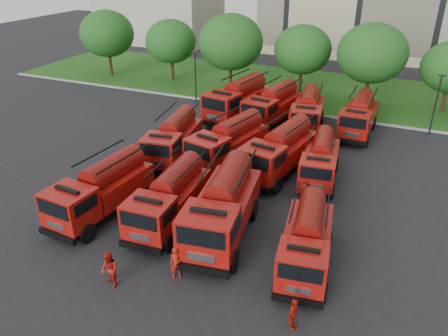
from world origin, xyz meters
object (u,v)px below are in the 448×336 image
object	(u,v)px
firefighter_2	(292,328)
fire_truck_4	(173,139)
fire_truck_8	(238,100)
fire_truck_3	(307,240)
fire_truck_11	(359,116)
firefighter_1	(112,286)
fire_truck_1	(170,198)
fire_truck_5	(228,142)
fire_truck_2	(223,206)
fire_truck_10	(307,112)
firefighter_3	(312,305)
fire_truck_7	(320,160)
fire_truck_6	(280,150)
firefighter_4	(167,160)
firefighter_5	(302,207)
fire_truck_9	(273,106)
firefighter_0	(177,276)
fire_truck_0	(101,189)

from	to	relation	value
firefighter_2	fire_truck_4	bearing A→B (deg)	55.25
fire_truck_4	fire_truck_8	bearing A→B (deg)	74.18
fire_truck_3	fire_truck_11	bearing A→B (deg)	82.31
fire_truck_11	firefighter_1	size ratio (longest dim) A/B	3.71
fire_truck_1	fire_truck_5	xyz separation A→B (m)	(0.05, 8.34, 0.08)
fire_truck_8	fire_truck_2	bearing A→B (deg)	-60.55
firefighter_2	fire_truck_8	bearing A→B (deg)	36.97
fire_truck_10	firefighter_3	bearing A→B (deg)	-83.89
fire_truck_7	firefighter_2	bearing A→B (deg)	-88.79
fire_truck_1	fire_truck_6	xyz separation A→B (m)	(3.87, 8.36, 0.11)
firefighter_4	fire_truck_3	bearing A→B (deg)	-173.56
fire_truck_8	fire_truck_3	bearing A→B (deg)	-48.86
firefighter_5	firefighter_4	bearing A→B (deg)	-1.76
fire_truck_9	firefighter_5	xyz separation A→B (m)	(6.03, -12.65, -1.69)
fire_truck_5	firefighter_5	xyz separation A→B (m)	(6.49, -3.74, -1.67)
firefighter_2	firefighter_4	distance (m)	17.44
firefighter_2	firefighter_4	xyz separation A→B (m)	(-12.86, 11.78, 0.00)
fire_truck_5	firefighter_4	xyz separation A→B (m)	(-4.38, -1.44, -1.67)
fire_truck_10	fire_truck_4	bearing A→B (deg)	-136.87
fire_truck_5	fire_truck_7	world-z (taller)	fire_truck_5
firefighter_5	firefighter_2	bearing A→B (deg)	112.04
fire_truck_2	firefighter_4	distance (m)	10.38
fire_truck_2	fire_truck_7	distance (m)	9.11
fire_truck_3	firefighter_3	world-z (taller)	fire_truck_3
fire_truck_7	firefighter_2	world-z (taller)	fire_truck_7
firefighter_1	fire_truck_6	bearing A→B (deg)	104.59
fire_truck_1	firefighter_1	world-z (taller)	fire_truck_1
fire_truck_3	firefighter_3	xyz separation A→B (m)	(1.02, -2.57, -1.47)
firefighter_1	firefighter_3	world-z (taller)	firefighter_1
fire_truck_8	firefighter_4	xyz separation A→B (m)	(-1.56, -10.31, -1.82)
fire_truck_9	firefighter_3	bearing A→B (deg)	-58.17
firefighter_0	fire_truck_10	bearing A→B (deg)	45.63
firefighter_1	firefighter_4	xyz separation A→B (m)	(-4.44, 12.70, 0.00)
fire_truck_3	firefighter_0	xyz separation A→B (m)	(-5.39, -3.31, -1.47)
fire_truck_0	fire_truck_6	size ratio (longest dim) A/B	0.94
fire_truck_2	firefighter_0	size ratio (longest dim) A/B	4.89
fire_truck_1	fire_truck_3	xyz separation A→B (m)	(7.99, -0.70, -0.11)
fire_truck_8	fire_truck_10	size ratio (longest dim) A/B	1.12
fire_truck_8	fire_truck_11	bearing A→B (deg)	13.76
fire_truck_4	firefighter_5	distance (m)	11.00
fire_truck_1	fire_truck_2	world-z (taller)	fire_truck_2
fire_truck_2	firefighter_2	size ratio (longest dim) A/B	5.36
firefighter_1	firefighter_2	bearing A→B (deg)	35.69
fire_truck_7	fire_truck_11	bearing A→B (deg)	75.96
fire_truck_4	fire_truck_6	distance (m)	7.87
fire_truck_7	firefighter_1	xyz separation A→B (m)	(-6.53, -14.29, -1.46)
firefighter_1	firefighter_2	size ratio (longest dim) A/B	1.23
fire_truck_8	firefighter_3	xyz separation A→B (m)	(11.77, -20.47, -1.82)
fire_truck_10	firefighter_3	world-z (taller)	fire_truck_10
fire_truck_5	firefighter_0	distance (m)	12.72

